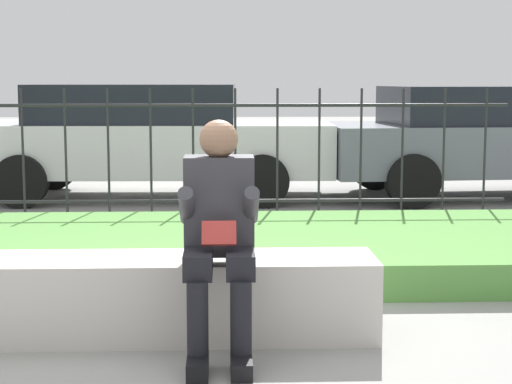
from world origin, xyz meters
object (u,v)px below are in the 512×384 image
Objects in this scene: stone_bench at (110,302)px; person_seated_reader at (219,227)px; car_parked_right at (496,138)px; car_parked_center at (146,138)px.

stone_bench is 0.85m from person_seated_reader.
stone_bench is at bearing -129.38° from car_parked_right.
stone_bench is 7.21m from car_parked_right.
car_parked_right is 4.43m from car_parked_center.
car_parked_center is (-0.94, 6.26, 0.07)m from person_seated_reader.
stone_bench is 2.42× the size of person_seated_reader.
car_parked_center is at bearing 93.00° from stone_bench.
stone_bench is 0.67× the size of car_parked_center.
car_parked_right reaches higher than person_seated_reader.
car_parked_center reaches higher than stone_bench.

